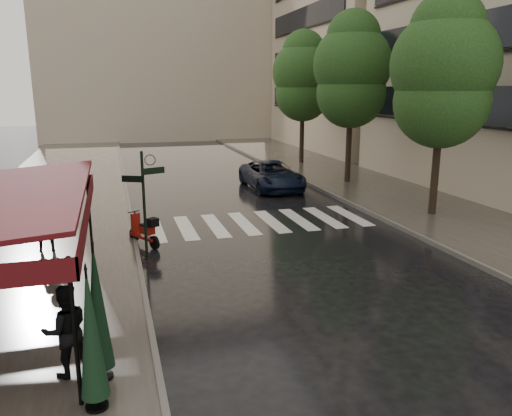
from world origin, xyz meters
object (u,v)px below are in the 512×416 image
pedestrian_with_umbrella (42,194)px  parked_car (272,175)px  pedestrian_terrace (66,331)px  scooter (145,231)px  parasol_back (91,334)px  parasol_front (97,306)px

pedestrian_with_umbrella → parked_car: pedestrian_with_umbrella is taller
pedestrian_terrace → scooter: pedestrian_terrace is taller
parked_car → scooter: bearing=-132.1°
scooter → parasol_back: bearing=-128.9°
pedestrian_terrace → parasol_back: bearing=99.2°
parked_car → parasol_back: bearing=-117.4°
pedestrian_terrace → parasol_front: bearing=139.0°
parked_car → parasol_front: 16.81m
scooter → parasol_back: (-1.26, -8.21, 0.86)m
scooter → parasol_front: 7.56m
pedestrian_terrace → parasol_front: 0.76m
pedestrian_terrace → scooter: 7.35m
pedestrian_terrace → scooter: bearing=-117.1°
pedestrian_terrace → parked_car: bearing=-133.0°
pedestrian_with_umbrella → parked_car: (9.34, 7.59, -1.15)m
scooter → parasol_front: bearing=-129.2°
parasol_front → scooter: bearing=80.9°
pedestrian_terrace → parasol_front: parasol_front is taller
parasol_front → parasol_back: size_ratio=1.06×
parasol_back → pedestrian_with_umbrella: bearing=100.7°
pedestrian_with_umbrella → parasol_back: size_ratio=1.14×
pedestrian_with_umbrella → parasol_back: pedestrian_with_umbrella is taller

